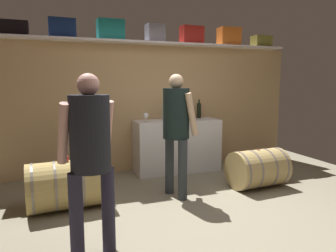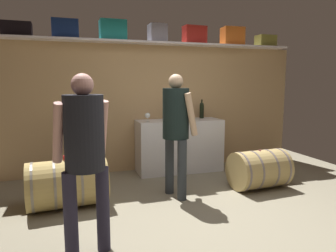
% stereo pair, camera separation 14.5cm
% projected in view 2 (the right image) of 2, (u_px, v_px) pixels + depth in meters
% --- Properties ---
extents(ground_plane, '(6.60, 7.70, 0.02)m').
position_uv_depth(ground_plane, '(188.00, 202.00, 4.00)').
color(ground_plane, gray).
extents(back_wall_panel, '(5.40, 0.10, 2.16)m').
position_uv_depth(back_wall_panel, '(154.00, 108.00, 5.44)').
color(back_wall_panel, tan).
rests_on(back_wall_panel, ground).
extents(high_shelf_board, '(4.97, 0.40, 0.03)m').
position_uv_depth(high_shelf_board, '(156.00, 43.00, 5.14)').
color(high_shelf_board, white).
rests_on(high_shelf_board, back_wall_panel).
extents(toolcase_black, '(0.42, 0.25, 0.21)m').
position_uv_depth(toolcase_black, '(17.00, 29.00, 4.50)').
color(toolcase_black, black).
rests_on(toolcase_black, high_shelf_board).
extents(toolcase_navy, '(0.40, 0.26, 0.29)m').
position_uv_depth(toolcase_navy, '(65.00, 29.00, 4.69)').
color(toolcase_navy, navy).
rests_on(toolcase_navy, high_shelf_board).
extents(toolcase_teal, '(0.42, 0.28, 0.32)m').
position_uv_depth(toolcase_teal, '(113.00, 30.00, 4.91)').
color(toolcase_teal, teal).
rests_on(toolcase_teal, high_shelf_board).
extents(toolcase_grey, '(0.29, 0.27, 0.29)m').
position_uv_depth(toolcase_grey, '(157.00, 33.00, 5.13)').
color(toolcase_grey, gray).
rests_on(toolcase_grey, high_shelf_board).
extents(toolcase_red, '(0.40, 0.23, 0.30)m').
position_uv_depth(toolcase_red, '(195.00, 35.00, 5.33)').
color(toolcase_red, red).
rests_on(toolcase_red, high_shelf_board).
extents(toolcase_orange, '(0.39, 0.27, 0.32)m').
position_uv_depth(toolcase_orange, '(232.00, 37.00, 5.55)').
color(toolcase_orange, orange).
rests_on(toolcase_orange, high_shelf_board).
extents(toolcase_olive, '(0.34, 0.23, 0.21)m').
position_uv_depth(toolcase_olive, '(266.00, 41.00, 5.76)').
color(toolcase_olive, olive).
rests_on(toolcase_olive, high_shelf_board).
extents(work_cabinet, '(1.46, 0.53, 0.90)m').
position_uv_depth(work_cabinet, '(179.00, 146.00, 5.33)').
color(work_cabinet, silver).
rests_on(work_cabinet, ground).
extents(wine_bottle_clear, '(0.08, 0.08, 0.32)m').
position_uv_depth(wine_bottle_clear, '(166.00, 111.00, 5.20)').
color(wine_bottle_clear, '#B2C6BC').
rests_on(wine_bottle_clear, work_cabinet).
extents(wine_bottle_dark, '(0.08, 0.08, 0.34)m').
position_uv_depth(wine_bottle_dark, '(202.00, 110.00, 5.51)').
color(wine_bottle_dark, black).
rests_on(wine_bottle_dark, work_cabinet).
extents(wine_glass, '(0.09, 0.09, 0.15)m').
position_uv_depth(wine_glass, '(148.00, 116.00, 4.97)').
color(wine_glass, white).
rests_on(wine_glass, work_cabinet).
extents(red_funnel, '(0.11, 0.11, 0.13)m').
position_uv_depth(red_funnel, '(190.00, 115.00, 5.40)').
color(red_funnel, red).
rests_on(red_funnel, work_cabinet).
extents(wine_barrel_near, '(0.98, 0.66, 0.60)m').
position_uv_depth(wine_barrel_near, '(68.00, 183.00, 3.78)').
color(wine_barrel_near, tan).
rests_on(wine_barrel_near, ground).
extents(wine_barrel_far, '(0.84, 0.61, 0.57)m').
position_uv_depth(wine_barrel_far, '(259.00, 169.00, 4.47)').
color(wine_barrel_far, tan).
rests_on(wine_barrel_far, ground).
extents(tasting_cup, '(0.06, 0.06, 0.05)m').
position_uv_depth(tasting_cup, '(65.00, 158.00, 3.73)').
color(tasting_cup, red).
rests_on(tasting_cup, wine_barrel_near).
extents(winemaker_pouring, '(0.43, 0.53, 1.64)m').
position_uv_depth(winemaker_pouring, '(176.00, 123.00, 4.05)').
color(winemaker_pouring, '#2D3339').
rests_on(winemaker_pouring, ground).
extents(visitor_tasting, '(0.51, 0.43, 1.60)m').
position_uv_depth(visitor_tasting, '(85.00, 146.00, 2.63)').
color(visitor_tasting, '#29263A').
rests_on(visitor_tasting, ground).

